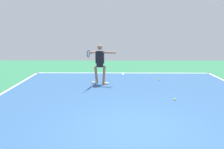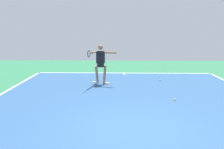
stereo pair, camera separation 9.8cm
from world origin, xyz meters
TOP-DOWN VIEW (x-y plane):
  - ground_plane at (0.00, 0.00)m, footprint 22.91×22.91m
  - court_surface at (0.00, 0.00)m, footprint 9.46×13.72m
  - court_line_baseline_near at (0.00, -6.81)m, footprint 9.46×0.10m
  - court_line_centre_mark at (0.00, -6.61)m, footprint 0.10×0.30m
  - tennis_player at (1.09, -4.42)m, footprint 1.13×1.16m
  - tennis_ball_by_sideline at (-1.64, -5.11)m, footprint 0.07×0.07m
  - tennis_ball_near_service_line at (-1.59, -2.26)m, footprint 0.07×0.07m

SIDE VIEW (x-z plane):
  - ground_plane at x=0.00m, z-range 0.00..0.00m
  - court_surface at x=0.00m, z-range 0.00..0.00m
  - court_line_baseline_near at x=0.00m, z-range 0.00..0.01m
  - court_line_centre_mark at x=0.00m, z-range 0.00..0.01m
  - tennis_ball_by_sideline at x=-1.64m, z-range 0.00..0.07m
  - tennis_ball_near_service_line at x=-1.59m, z-range 0.00..0.07m
  - tennis_player at x=1.09m, z-range 0.12..1.85m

